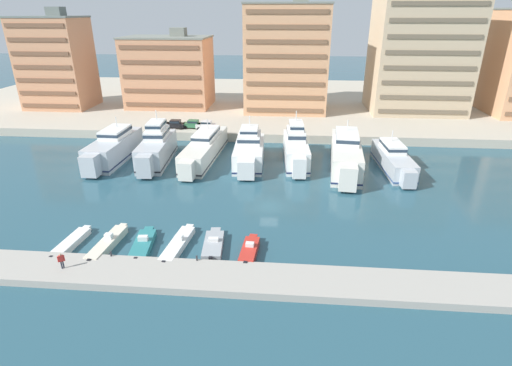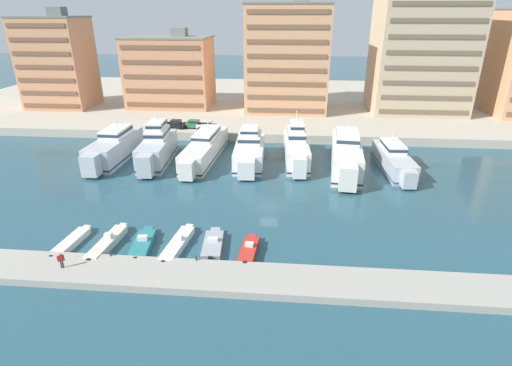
% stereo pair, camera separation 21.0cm
% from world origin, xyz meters
% --- Properties ---
extents(ground_plane, '(400.00, 400.00, 0.00)m').
position_xyz_m(ground_plane, '(0.00, 0.00, 0.00)').
color(ground_plane, '#285160').
extents(quay_promenade, '(180.00, 70.00, 1.75)m').
position_xyz_m(quay_promenade, '(0.00, 63.50, 0.88)').
color(quay_promenade, '#BCB29E').
rests_on(quay_promenade, ground).
extents(pier_dock, '(120.00, 4.98, 0.80)m').
position_xyz_m(pier_dock, '(0.00, -17.05, 0.40)').
color(pier_dock, '#A8A399').
rests_on(pier_dock, ground).
extents(yacht_silver_far_left, '(5.14, 18.49, 7.27)m').
position_xyz_m(yacht_silver_far_left, '(-28.61, 16.09, 2.30)').
color(yacht_silver_far_left, silver).
rests_on(yacht_silver_far_left, ground).
extents(yacht_silver_left, '(5.26, 16.88, 8.86)m').
position_xyz_m(yacht_silver_left, '(-20.65, 15.67, 2.64)').
color(yacht_silver_left, silver).
rests_on(yacht_silver_left, ground).
extents(yacht_ivory_mid_left, '(5.44, 22.57, 6.58)m').
position_xyz_m(yacht_ivory_mid_left, '(-12.69, 18.23, 1.98)').
color(yacht_ivory_mid_left, silver).
rests_on(yacht_ivory_mid_left, ground).
extents(yacht_white_center_left, '(5.42, 16.52, 7.99)m').
position_xyz_m(yacht_white_center_left, '(-4.41, 16.49, 2.28)').
color(yacht_white_center_left, white).
rests_on(yacht_white_center_left, ground).
extents(yacht_white_center, '(4.75, 17.46, 8.66)m').
position_xyz_m(yacht_white_center, '(3.71, 17.97, 2.55)').
color(yacht_white_center, white).
rests_on(yacht_white_center, ground).
extents(yacht_ivory_center_right, '(6.35, 21.38, 7.67)m').
position_xyz_m(yacht_ivory_center_right, '(12.09, 15.50, 2.46)').
color(yacht_ivory_center_right, silver).
rests_on(yacht_ivory_center_right, ground).
extents(yacht_silver_mid_right, '(4.63, 17.55, 6.15)m').
position_xyz_m(yacht_silver_mid_right, '(20.02, 15.62, 1.78)').
color(yacht_silver_mid_right, silver).
rests_on(yacht_silver_mid_right, ground).
extents(motorboat_white_far_left, '(2.07, 7.15, 0.82)m').
position_xyz_m(motorboat_white_far_left, '(-22.00, -11.99, 0.37)').
color(motorboat_white_far_left, white).
rests_on(motorboat_white_far_left, ground).
extents(motorboat_cream_left, '(2.11, 8.11, 1.49)m').
position_xyz_m(motorboat_cream_left, '(-17.67, -11.85, 0.47)').
color(motorboat_cream_left, beige).
rests_on(motorboat_cream_left, ground).
extents(motorboat_teal_mid_left, '(2.62, 7.04, 1.32)m').
position_xyz_m(motorboat_teal_mid_left, '(-13.67, -11.61, 0.41)').
color(motorboat_teal_mid_left, teal).
rests_on(motorboat_teal_mid_left, ground).
extents(motorboat_white_center_left, '(2.42, 8.33, 1.34)m').
position_xyz_m(motorboat_white_center_left, '(-9.71, -11.33, 0.42)').
color(motorboat_white_center_left, white).
rests_on(motorboat_white_center_left, ground).
extents(motorboat_grey_center, '(2.55, 6.65, 1.15)m').
position_xyz_m(motorboat_grey_center, '(-5.72, -11.00, 0.40)').
color(motorboat_grey_center, '#9EA3A8').
rests_on(motorboat_grey_center, ground).
extents(motorboat_red_center_right, '(1.95, 5.92, 1.34)m').
position_xyz_m(motorboat_red_center_right, '(-1.51, -11.98, 0.47)').
color(motorboat_red_center_right, red).
rests_on(motorboat_red_center_right, ground).
extents(car_white_far_left, '(4.20, 2.13, 1.80)m').
position_xyz_m(car_white_far_left, '(-24.78, 31.48, 2.73)').
color(car_white_far_left, white).
rests_on(car_white_far_left, quay_promenade).
extents(car_black_left, '(4.13, 1.97, 1.80)m').
position_xyz_m(car_black_left, '(-21.63, 31.46, 2.73)').
color(car_black_left, black).
rests_on(car_black_left, quay_promenade).
extents(car_green_mid_left, '(4.23, 2.19, 1.80)m').
position_xyz_m(car_green_mid_left, '(-17.90, 31.79, 2.73)').
color(car_green_mid_left, '#2D6642').
rests_on(car_green_mid_left, quay_promenade).
extents(car_white_center_left, '(4.10, 1.93, 1.80)m').
position_xyz_m(car_white_center_left, '(-14.99, 31.33, 2.73)').
color(car_white_center_left, white).
rests_on(car_white_center_left, quay_promenade).
extents(apartment_block_far_left, '(15.68, 12.54, 23.82)m').
position_xyz_m(apartment_block_far_left, '(-56.12, 49.69, 12.73)').
color(apartment_block_far_left, tan).
rests_on(apartment_block_far_left, quay_promenade).
extents(apartment_block_left, '(21.09, 14.17, 19.16)m').
position_xyz_m(apartment_block_left, '(-28.53, 53.34, 10.39)').
color(apartment_block_left, tan).
rests_on(apartment_block_left, quay_promenade).
extents(apartment_block_mid_left, '(19.71, 17.65, 26.71)m').
position_xyz_m(apartment_block_mid_left, '(1.20, 52.28, 14.15)').
color(apartment_block_mid_left, tan).
rests_on(apartment_block_mid_left, quay_promenade).
extents(apartment_block_center_left, '(22.07, 17.48, 28.37)m').
position_xyz_m(apartment_block_center_left, '(32.79, 52.95, 14.98)').
color(apartment_block_center_left, '#C6AD89').
rests_on(apartment_block_center_left, quay_promenade).
extents(pedestrian_near_edge, '(0.59, 0.44, 1.74)m').
position_xyz_m(pedestrian_near_edge, '(-19.91, -17.29, 1.83)').
color(pedestrian_near_edge, '#282D3D').
rests_on(pedestrian_near_edge, pier_dock).
extents(bollard_west, '(0.20, 0.20, 0.61)m').
position_xyz_m(bollard_west, '(-15.96, -14.81, 1.12)').
color(bollard_west, '#2D2D33').
rests_on(bollard_west, pier_dock).
extents(bollard_west_mid, '(0.20, 0.20, 0.61)m').
position_xyz_m(bollard_west_mid, '(-6.74, -14.81, 1.12)').
color(bollard_west_mid, '#2D2D33').
rests_on(bollard_west_mid, pier_dock).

